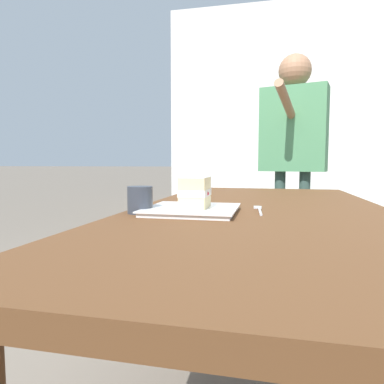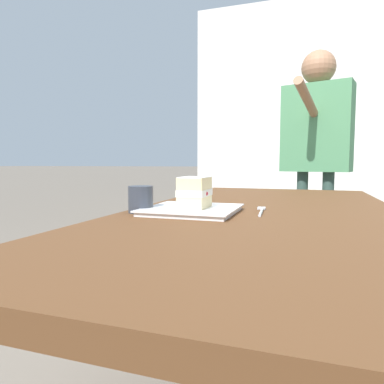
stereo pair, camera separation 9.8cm
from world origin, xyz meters
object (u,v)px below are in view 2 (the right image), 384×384
Objects in this scene: cake_slice at (195,192)px; coffee_cup at (141,199)px; patio_table at (265,235)px; dessert_plate at (192,210)px; diner_person at (317,132)px; dessert_fork at (260,211)px.

coffee_cup is (0.04, -0.15, -0.02)m from cake_slice.
cake_slice is 0.16m from coffee_cup.
dessert_plate is at bearing -48.66° from patio_table.
dessert_fork is at bearing -7.70° from diner_person.
patio_table is at bearing 122.34° from coffee_cup.
coffee_cup is at bearing -70.17° from dessert_fork.
diner_person reaches higher than patio_table.
cake_slice is at bearing 102.92° from coffee_cup.
diner_person is at bearing 160.68° from coffee_cup.
dessert_plate is 0.20m from dessert_fork.
dessert_plate is at bearing -67.87° from dessert_fork.
patio_table is 22.04× the size of coffee_cup.
cake_slice is 1.40× the size of coffee_cup.
cake_slice is 1.48m from diner_person.
cake_slice is at bearing -45.77° from patio_table.
cake_slice is at bearing -64.59° from dessert_fork.
diner_person is at bearing 165.42° from dessert_plate.
dessert_plate is 0.05m from cake_slice.
dessert_fork is 1.38m from diner_person.
dessert_plate is at bearing -126.31° from cake_slice.
dessert_plate reaches higher than dessert_fork.
cake_slice reaches higher than dessert_plate.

